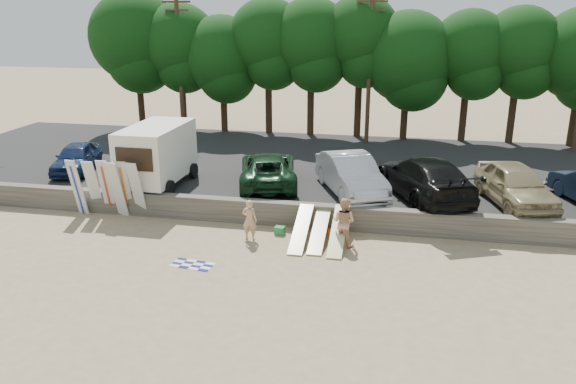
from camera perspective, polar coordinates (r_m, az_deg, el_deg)
name	(u,v)px	position (r m, az deg, el deg)	size (l,w,h in m)	color
ground	(282,255)	(20.71, -0.60, -6.44)	(120.00, 120.00, 0.00)	tan
seawall	(297,214)	(23.24, 0.92, -2.29)	(44.00, 0.50, 1.00)	#6B6356
parking_lot	(322,169)	(30.33, 3.47, 2.31)	(44.00, 14.50, 0.70)	#282828
treeline	(324,45)	(36.37, 3.71, 14.64)	(33.58, 6.10, 9.14)	#382616
utility_poles	(370,64)	(34.62, 8.29, 12.70)	(25.80, 0.26, 9.00)	#473321
box_trailer	(157,152)	(26.65, -13.19, 3.94)	(2.59, 4.51, 2.83)	white
car_0	(76,157)	(30.46, -20.69, 3.30)	(1.69, 4.20, 1.43)	#15254A
car_1	(268,169)	(26.28, -2.04, 2.34)	(2.52, 5.46, 1.52)	black
car_2	(351,174)	(25.14, 6.40, 1.78)	(1.86, 5.34, 1.76)	#ACABB1
car_3	(424,178)	(25.12, 13.69, 1.42)	(2.54, 6.25, 1.81)	black
car_4	(515,185)	(25.41, 22.10, 0.69)	(2.06, 5.12, 1.75)	#9B8B62
surfboard_upright_0	(77,188)	(25.80, -20.64, 0.43)	(0.50, 0.06, 2.60)	silver
surfboard_upright_1	(94,187)	(25.69, -19.15, 0.47)	(0.50, 0.06, 2.60)	silver
surfboard_upright_2	(107,188)	(25.38, -17.94, 0.43)	(0.50, 0.06, 2.60)	silver
surfboard_upright_3	(117,190)	(24.98, -16.97, 0.23)	(0.50, 0.06, 2.60)	silver
surfboard_upright_4	(125,188)	(25.04, -16.27, 0.35)	(0.50, 0.06, 2.60)	silver
surfboard_upright_5	(137,190)	(24.71, -15.10, 0.20)	(0.50, 0.06, 2.60)	silver
surfboard_low_0	(301,229)	(21.71, 1.34, -3.75)	(0.56, 3.00, 0.07)	#D7CF87
surfboard_low_1	(319,230)	(21.77, 3.21, -3.85)	(0.56, 3.00, 0.07)	#D7CF87
surfboard_low_2	(338,231)	(21.48, 5.14, -3.95)	(0.56, 3.00, 0.07)	#D7CF87
beachgoer_a	(250,220)	(21.82, -3.92, -2.84)	(0.60, 0.39, 1.63)	tan
beachgoer_b	(344,222)	(21.33, 5.68, -3.03)	(0.92, 0.71, 1.89)	tan
cooler	(280,230)	(22.50, -0.84, -3.93)	(0.38, 0.30, 0.32)	#24843E
gear_bag	(331,231)	(22.62, 4.39, -3.99)	(0.30, 0.25, 0.22)	orange
beach_towel	(192,265)	(20.26, -9.69, -7.28)	(1.50, 1.50, 0.00)	white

